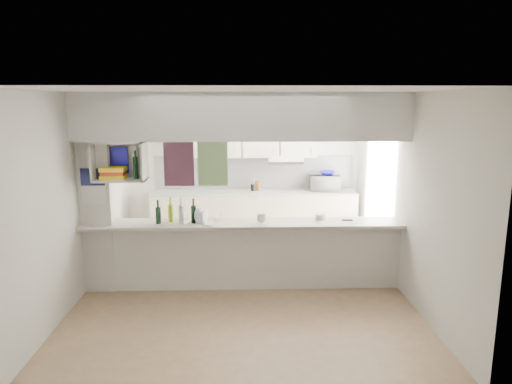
{
  "coord_description": "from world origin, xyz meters",
  "views": [
    {
      "loc": [
        0.0,
        -5.84,
        2.48
      ],
      "look_at": [
        0.19,
        0.5,
        1.23
      ],
      "focal_mm": 32.0,
      "sensor_mm": 36.0,
      "label": 1
    }
  ],
  "objects_px": {
    "dish_rack": "(204,217)",
    "wine_bottles": "(176,213)",
    "bowl": "(327,173)",
    "microwave": "(325,183)"
  },
  "relations": [
    {
      "from": "dish_rack",
      "to": "wine_bottles",
      "type": "relative_size",
      "value": 0.85
    },
    {
      "from": "bowl",
      "to": "dish_rack",
      "type": "xyz_separation_m",
      "value": [
        -2.02,
        -2.15,
        -0.24
      ]
    },
    {
      "from": "microwave",
      "to": "wine_bottles",
      "type": "xyz_separation_m",
      "value": [
        -2.35,
        -2.14,
        -0.02
      ]
    },
    {
      "from": "microwave",
      "to": "dish_rack",
      "type": "relative_size",
      "value": 1.18
    },
    {
      "from": "microwave",
      "to": "dish_rack",
      "type": "distance_m",
      "value": 2.93
    },
    {
      "from": "bowl",
      "to": "wine_bottles",
      "type": "height_order",
      "value": "bowl"
    },
    {
      "from": "microwave",
      "to": "dish_rack",
      "type": "height_order",
      "value": "microwave"
    },
    {
      "from": "microwave",
      "to": "bowl",
      "type": "bearing_deg",
      "value": 164.01
    },
    {
      "from": "bowl",
      "to": "dish_rack",
      "type": "relative_size",
      "value": 0.61
    },
    {
      "from": "bowl",
      "to": "dish_rack",
      "type": "distance_m",
      "value": 2.96
    }
  ]
}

